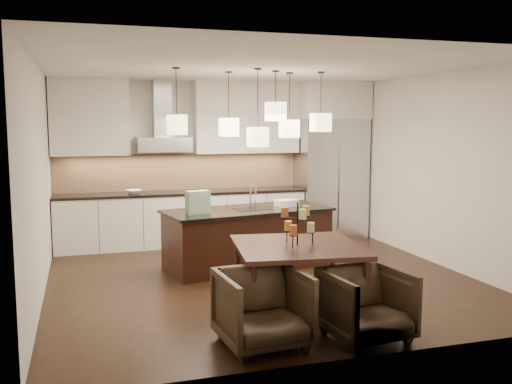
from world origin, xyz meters
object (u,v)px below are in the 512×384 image
object	(u,v)px
refrigerator	(331,178)
island_body	(248,239)
dining_table	(297,280)
armchair_right	(366,305)
armchair_left	(263,309)

from	to	relation	value
refrigerator	island_body	xyz separation A→B (m)	(-2.09, -1.74, -0.67)
dining_table	armchair_right	size ratio (longest dim) A/B	1.72
dining_table	armchair_left	bearing A→B (deg)	-123.28
dining_table	armchair_right	world-z (taller)	dining_table
island_body	armchair_left	size ratio (longest dim) A/B	2.89
armchair_left	armchair_right	world-z (taller)	armchair_left
armchair_left	refrigerator	bearing A→B (deg)	54.10
dining_table	armchair_left	xyz separation A→B (m)	(-0.62, -0.71, -0.03)
dining_table	refrigerator	bearing A→B (deg)	68.74
island_body	dining_table	xyz separation A→B (m)	(-0.08, -2.18, -0.01)
dining_table	armchair_left	distance (m)	0.94
refrigerator	armchair_left	xyz separation A→B (m)	(-2.78, -4.63, -0.71)
island_body	armchair_left	bearing A→B (deg)	-113.34
island_body	armchair_left	distance (m)	2.97
island_body	armchair_left	xyz separation A→B (m)	(-0.69, -2.89, -0.04)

